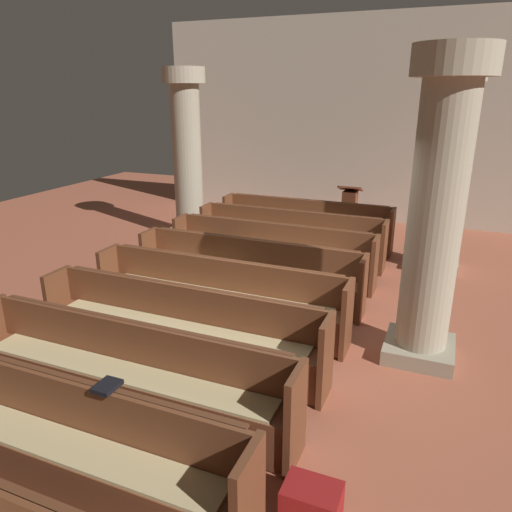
# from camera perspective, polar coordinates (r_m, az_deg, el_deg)

# --- Properties ---
(ground_plane) EXTENTS (19.20, 19.20, 0.00)m
(ground_plane) POSITION_cam_1_polar(r_m,az_deg,el_deg) (6.28, 2.39, -8.57)
(ground_plane) COLOR #AD5B42
(back_wall) EXTENTS (10.00, 0.16, 4.50)m
(back_wall) POSITION_cam_1_polar(r_m,az_deg,el_deg) (11.49, 13.47, 15.30)
(back_wall) COLOR beige
(back_wall) RESTS_ON ground
(pew_row_0) EXTENTS (3.38, 0.46, 0.88)m
(pew_row_0) POSITION_cam_1_polar(r_m,az_deg,el_deg) (9.49, 5.86, 4.08)
(pew_row_0) COLOR brown
(pew_row_0) RESTS_ON ground
(pew_row_1) EXTENTS (3.38, 0.46, 0.88)m
(pew_row_1) POSITION_cam_1_polar(r_m,az_deg,el_deg) (8.61, 4.02, 2.57)
(pew_row_1) COLOR brown
(pew_row_1) RESTS_ON ground
(pew_row_2) EXTENTS (3.38, 0.47, 0.88)m
(pew_row_2) POSITION_cam_1_polar(r_m,az_deg,el_deg) (7.76, 1.77, 0.73)
(pew_row_2) COLOR brown
(pew_row_2) RESTS_ON ground
(pew_row_3) EXTENTS (3.38, 0.46, 0.88)m
(pew_row_3) POSITION_cam_1_polar(r_m,az_deg,el_deg) (6.93, -1.02, -1.57)
(pew_row_3) COLOR brown
(pew_row_3) RESTS_ON ground
(pew_row_4) EXTENTS (3.38, 0.46, 0.88)m
(pew_row_4) POSITION_cam_1_polar(r_m,az_deg,el_deg) (6.13, -4.57, -4.47)
(pew_row_4) COLOR brown
(pew_row_4) RESTS_ON ground
(pew_row_5) EXTENTS (3.38, 0.47, 0.88)m
(pew_row_5) POSITION_cam_1_polar(r_m,az_deg,el_deg) (5.38, -9.18, -8.18)
(pew_row_5) COLOR brown
(pew_row_5) RESTS_ON ground
(pew_row_6) EXTENTS (3.38, 0.47, 0.88)m
(pew_row_6) POSITION_cam_1_polar(r_m,az_deg,el_deg) (4.71, -15.32, -12.93)
(pew_row_6) COLOR brown
(pew_row_6) RESTS_ON ground
(pew_row_7) EXTENTS (3.38, 0.46, 0.88)m
(pew_row_7) POSITION_cam_1_polar(r_m,az_deg,el_deg) (4.15, -23.65, -18.87)
(pew_row_7) COLOR brown
(pew_row_7) RESTS_ON ground
(pillar_aisle_side) EXTENTS (0.83, 0.83, 3.34)m
(pillar_aisle_side) POSITION_cam_1_polar(r_m,az_deg,el_deg) (8.49, 21.74, 9.83)
(pillar_aisle_side) COLOR #9F967E
(pillar_aisle_side) RESTS_ON ground
(pillar_far_side) EXTENTS (0.83, 0.83, 3.34)m
(pillar_far_side) POSITION_cam_1_polar(r_m,az_deg,el_deg) (9.92, -8.20, 12.13)
(pillar_far_side) COLOR #9F967E
(pillar_far_side) RESTS_ON ground
(pillar_aisle_rear) EXTENTS (0.82, 0.82, 3.34)m
(pillar_aisle_rear) POSITION_cam_1_polar(r_m,az_deg,el_deg) (5.36, 20.67, 5.18)
(pillar_aisle_rear) COLOR #9F967E
(pillar_aisle_rear) RESTS_ON ground
(lectern) EXTENTS (0.48, 0.45, 1.08)m
(lectern) POSITION_cam_1_polar(r_m,az_deg,el_deg) (10.22, 10.98, 4.81)
(lectern) COLOR #562B1A
(lectern) RESTS_ON ground
(hymn_book) EXTENTS (0.15, 0.19, 0.03)m
(hymn_book) POSITION_cam_1_polar(r_m,az_deg,el_deg) (3.75, -17.30, -14.57)
(hymn_book) COLOR black
(hymn_book) RESTS_ON pew_row_7
(kneeler_box_red) EXTENTS (0.41, 0.29, 0.28)m
(kneeler_box_red) POSITION_cam_1_polar(r_m,az_deg,el_deg) (3.86, 6.63, -27.13)
(kneeler_box_red) COLOR maroon
(kneeler_box_red) RESTS_ON ground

